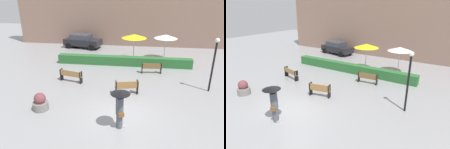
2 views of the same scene
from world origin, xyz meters
The scene contains 12 objects.
ground_plane centered at (0.00, 0.00, 0.00)m, with size 60.00×60.00×0.00m, color gray.
bench_far_left centered at (-4.12, 4.17, 0.54)m, with size 1.80×0.75×0.89m.
bench_mid_center centered at (0.10, 2.73, 0.53)m, with size 1.55×0.68×0.91m.
bench_back_row centered at (1.80, 6.74, 0.51)m, with size 1.65×0.46×0.86m.
pedestrian_with_umbrella centered at (0.03, -1.02, 1.33)m, with size 0.94×0.94×2.08m.
planter_pot centered at (-4.61, 0.12, 0.44)m, with size 0.87×0.87×1.03m.
lamp_post centered at (5.54, 3.94, 2.24)m, with size 0.28×0.28×3.61m.
patio_umbrella_yellow centered at (0.21, 9.70, 2.38)m, with size 2.29×2.29×2.56m.
patio_umbrella_white centered at (3.10, 10.45, 2.28)m, with size 2.14×2.14×2.46m.
hedge_strip centered at (-0.63, 8.40, 0.40)m, with size 11.87×0.70×0.80m, color #28602D.
building_facade centered at (0.00, 16.00, 4.09)m, with size 28.00×1.20×8.19m, color #846656.
parked_car centered at (-5.86, 13.91, 0.82)m, with size 4.46×2.60×1.57m.
Camera 1 is at (0.90, -10.03, 6.48)m, focal length 34.85 mm.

